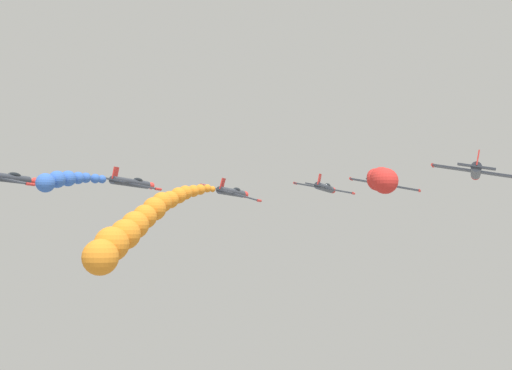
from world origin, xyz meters
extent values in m
cylinder|color=#333842|center=(6.12, 14.26, 99.45)|extent=(1.29, 9.00, 1.29)
cone|color=red|center=(6.12, 19.36, 99.45)|extent=(1.23, 1.20, 1.23)
cube|color=#333842|center=(6.10, 13.86, 99.35)|extent=(9.06, 1.90, 1.95)
cylinder|color=red|center=(1.59, 13.86, 100.24)|extent=(0.42, 1.40, 0.42)
cylinder|color=red|center=(10.62, 13.86, 98.46)|extent=(0.42, 1.40, 0.42)
cube|color=#333842|center=(6.13, 10.26, 99.50)|extent=(3.76, 1.20, 0.91)
cube|color=red|center=(6.31, 10.16, 100.40)|extent=(0.45, 1.10, 1.60)
ellipsoid|color=black|center=(6.22, 16.06, 99.94)|extent=(0.92, 2.20, 0.84)
cylinder|color=#333842|center=(-5.79, 5.61, 98.47)|extent=(1.36, 9.00, 1.36)
cone|color=red|center=(-5.79, 10.71, 98.47)|extent=(1.29, 1.20, 1.29)
cube|color=#333842|center=(-5.81, 5.21, 98.37)|extent=(8.91, 1.90, 2.65)
cylinder|color=red|center=(-10.24, 5.21, 99.61)|extent=(0.44, 1.40, 0.44)
cylinder|color=red|center=(-1.38, 5.21, 97.13)|extent=(0.44, 1.40, 0.44)
cube|color=#333842|center=(-5.77, 1.61, 98.52)|extent=(3.71, 1.20, 1.20)
cube|color=red|center=(-5.53, 1.51, 99.40)|extent=(0.57, 1.10, 1.58)
ellipsoid|color=black|center=(-5.65, 7.41, 98.94)|extent=(0.96, 2.20, 0.89)
sphere|color=orange|center=(-5.77, -1.39, 98.43)|extent=(0.82, 0.82, 0.82)
sphere|color=orange|center=(-5.65, -3.40, 98.38)|extent=(1.09, 1.09, 1.09)
sphere|color=orange|center=(-5.75, -5.40, 98.09)|extent=(1.38, 1.38, 1.38)
sphere|color=orange|center=(-5.79, -7.40, 97.77)|extent=(1.52, 1.52, 1.52)
sphere|color=orange|center=(-5.90, -9.41, 97.44)|extent=(1.77, 1.77, 1.77)
sphere|color=orange|center=(-5.81, -11.41, 96.96)|extent=(1.96, 1.96, 1.96)
sphere|color=orange|center=(-5.89, -13.42, 96.35)|extent=(2.05, 2.05, 2.05)
sphere|color=orange|center=(-5.86, -15.42, 95.94)|extent=(2.35, 2.35, 2.35)
sphere|color=orange|center=(-5.72, -17.42, 95.12)|extent=(2.63, 2.63, 2.63)
sphere|color=orange|center=(-5.74, -19.43, 94.20)|extent=(2.61, 2.61, 2.61)
sphere|color=orange|center=(-5.71, -21.43, 93.28)|extent=(2.90, 2.90, 2.90)
sphere|color=orange|center=(-5.61, -23.44, 92.33)|extent=(3.10, 3.10, 3.10)
sphere|color=orange|center=(-5.88, -25.44, 91.38)|extent=(3.44, 3.44, 3.44)
sphere|color=orange|center=(-5.78, -27.44, 90.18)|extent=(3.47, 3.47, 3.47)
cylinder|color=#333842|center=(16.36, 6.21, 99.09)|extent=(1.30, 9.00, 1.30)
cone|color=red|center=(16.36, 11.31, 99.09)|extent=(1.23, 1.20, 1.23)
cube|color=#333842|center=(16.34, 5.81, 98.99)|extent=(9.05, 1.90, 2.01)
cylinder|color=red|center=(11.83, 5.81, 99.90)|extent=(0.42, 1.40, 0.42)
cylinder|color=red|center=(20.85, 5.81, 98.07)|extent=(0.42, 1.40, 0.42)
cube|color=#333842|center=(16.37, 2.21, 99.13)|extent=(3.76, 1.20, 0.93)
cube|color=red|center=(16.55, 2.11, 100.03)|extent=(0.46, 1.10, 1.60)
ellipsoid|color=black|center=(16.46, 8.01, 99.57)|extent=(0.92, 2.20, 0.85)
sphere|color=red|center=(16.32, -1.00, 99.02)|extent=(0.98, 0.98, 0.98)
sphere|color=red|center=(16.43, -3.20, 99.09)|extent=(1.21, 1.21, 1.21)
sphere|color=red|center=(16.89, -5.40, 98.96)|extent=(1.28, 1.28, 1.28)
sphere|color=red|center=(17.01, -7.60, 98.62)|extent=(1.49, 1.49, 1.49)
sphere|color=red|center=(17.36, -9.80, 98.63)|extent=(1.82, 1.82, 1.82)
sphere|color=red|center=(17.71, -12.00, 98.37)|extent=(1.85, 1.85, 1.85)
sphere|color=red|center=(18.26, -14.20, 97.86)|extent=(2.23, 2.23, 2.23)
sphere|color=red|center=(18.92, -16.41, 97.80)|extent=(2.28, 2.28, 2.28)
sphere|color=red|center=(19.57, -18.61, 97.35)|extent=(2.47, 2.47, 2.47)
cylinder|color=#333842|center=(-16.68, -4.42, 99.38)|extent=(1.30, 9.00, 1.30)
cone|color=red|center=(-16.68, 0.68, 99.38)|extent=(1.24, 1.20, 1.24)
cube|color=#333842|center=(-16.70, -4.82, 99.28)|extent=(9.05, 1.90, 2.04)
cylinder|color=red|center=(-21.21, -4.82, 100.21)|extent=(0.43, 1.40, 0.43)
cylinder|color=red|center=(-12.20, -4.82, 98.35)|extent=(0.43, 1.40, 0.43)
cube|color=#333842|center=(-16.67, -8.42, 99.42)|extent=(3.76, 1.20, 0.95)
cube|color=red|center=(-16.49, -8.52, 100.32)|extent=(0.46, 1.10, 1.60)
ellipsoid|color=black|center=(-16.58, -2.62, 99.86)|extent=(0.93, 2.20, 0.85)
sphere|color=blue|center=(-16.84, -11.04, 99.29)|extent=(1.06, 1.06, 1.06)
sphere|color=blue|center=(-16.73, -12.65, 99.22)|extent=(1.19, 1.19, 1.19)
sphere|color=blue|center=(-16.96, -14.27, 99.19)|extent=(1.27, 1.27, 1.27)
sphere|color=blue|center=(-16.88, -15.89, 99.02)|extent=(1.48, 1.48, 1.48)
sphere|color=blue|center=(-17.09, -17.50, 98.82)|extent=(1.85, 1.85, 1.85)
sphere|color=blue|center=(-17.38, -19.12, 98.59)|extent=(1.99, 1.99, 1.99)
sphere|color=blue|center=(-17.68, -20.74, 98.07)|extent=(2.18, 2.18, 2.18)
cylinder|color=#333842|center=(27.82, -5.73, 99.30)|extent=(1.28, 9.00, 1.28)
cone|color=red|center=(27.82, -0.63, 99.30)|extent=(1.22, 1.20, 1.22)
cube|color=#333842|center=(27.80, -6.13, 99.20)|extent=(9.08, 1.90, 1.88)
cylinder|color=red|center=(23.28, -6.13, 100.05)|extent=(0.42, 1.40, 0.42)
cube|color=#333842|center=(27.82, -9.73, 99.35)|extent=(3.77, 1.20, 0.88)
cube|color=red|center=(27.99, -9.83, 100.25)|extent=(0.43, 1.10, 1.60)
ellipsoid|color=black|center=(27.91, -3.93, 99.78)|extent=(0.92, 2.20, 0.84)
cylinder|color=#333842|center=(-27.97, -15.93, 99.41)|extent=(1.29, 9.00, 1.29)
cone|color=red|center=(-27.97, -10.83, 99.41)|extent=(1.23, 1.20, 1.23)
cube|color=#333842|center=(-27.99, -16.33, 99.31)|extent=(9.06, 1.90, 1.98)
cylinder|color=red|center=(-23.48, -16.33, 98.41)|extent=(0.42, 1.40, 0.42)
ellipsoid|color=black|center=(-27.87, -14.13, 99.90)|extent=(0.92, 2.20, 0.84)
camera|label=1|loc=(26.97, -76.04, 92.35)|focal=42.22mm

